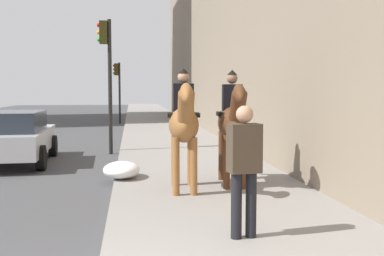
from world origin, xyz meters
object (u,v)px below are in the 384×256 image
(pedestrian_greeting, at_px, (244,163))
(car_near_lane, at_px, (11,136))
(mounted_horse_far, at_px, (233,121))
(traffic_light_near_curb, at_px, (107,65))
(traffic_light_far_curb, at_px, (118,83))
(mounted_horse_near, at_px, (184,123))

(pedestrian_greeting, distance_m, car_near_lane, 8.74)
(mounted_horse_far, xyz_separation_m, car_near_lane, (4.08, 5.24, -0.63))
(traffic_light_near_curb, xyz_separation_m, traffic_light_far_curb, (13.32, 0.04, -0.34))
(mounted_horse_near, relative_size, traffic_light_near_curb, 0.55)
(mounted_horse_near, distance_m, traffic_light_far_curb, 19.57)
(pedestrian_greeting, xyz_separation_m, traffic_light_far_curb, (22.35, 2.19, 1.34))
(traffic_light_near_curb, bearing_deg, pedestrian_greeting, -166.62)
(mounted_horse_near, relative_size, mounted_horse_far, 1.00)
(traffic_light_far_curb, bearing_deg, mounted_horse_near, -174.89)
(pedestrian_greeting, height_order, car_near_lane, pedestrian_greeting)
(mounted_horse_far, bearing_deg, traffic_light_near_curb, -149.78)
(car_near_lane, bearing_deg, pedestrian_greeting, -150.43)
(pedestrian_greeting, xyz_separation_m, traffic_light_near_curb, (9.02, 2.15, 1.68))
(car_near_lane, relative_size, traffic_light_near_curb, 1.01)
(traffic_light_far_curb, bearing_deg, pedestrian_greeting, -174.41)
(mounted_horse_far, distance_m, car_near_lane, 6.67)
(mounted_horse_far, relative_size, car_near_lane, 0.54)
(mounted_horse_near, height_order, pedestrian_greeting, mounted_horse_near)
(traffic_light_far_curb, bearing_deg, car_near_lane, 170.59)
(pedestrian_greeting, relative_size, car_near_lane, 0.40)
(mounted_horse_near, relative_size, traffic_light_far_curb, 0.64)
(car_near_lane, distance_m, traffic_light_near_curb, 3.62)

